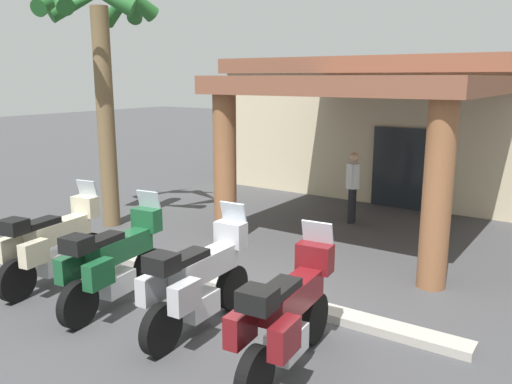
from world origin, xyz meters
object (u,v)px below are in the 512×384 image
Objects in this scene: palm_tree_roadside at (100,34)px; motel_building at (444,123)px; motorcycle_green at (114,262)px; motorcycle_maroon at (287,316)px; pedestrian at (353,182)px; motorcycle_silver at (198,281)px; motorcycle_cream at (53,244)px.

motel_building is at bearing 59.09° from palm_tree_roadside.
motel_building is 11.76m from motorcycle_green.
motorcycle_green is 5.83m from palm_tree_roadside.
motorcycle_maroon is 6.70m from pedestrian.
motorcycle_silver is at bearing -93.07° from motorcycle_green.
motorcycle_cream is (-3.13, -11.55, -1.31)m from motel_building.
pedestrian is (2.52, 6.25, 0.26)m from motorcycle_cream.
motorcycle_green and motorcycle_maroon have the same top height.
motorcycle_cream is 1.00× the size of motorcycle_green.
motorcycle_cream is 3.02m from motorcycle_silver.
pedestrian is at bearing 2.13° from motorcycle_silver.
pedestrian reaches higher than motorcycle_maroon.
pedestrian is 6.52m from palm_tree_roadside.
motorcycle_maroon is at bearing -101.02° from motorcycle_silver.
motorcycle_green is 3.02m from motorcycle_maroon.
motorcycle_maroon is at bearing -82.87° from motel_building.
motel_building is at bearing -23.16° from motorcycle_cream.
motel_building is at bearing 75.95° from pedestrian.
motorcycle_green is at bearing -98.96° from motorcycle_cream.
motorcycle_silver is at bearing -96.39° from motorcycle_cream.
motorcycle_cream is 6.75m from pedestrian.
pedestrian reaches higher than motorcycle_green.
motorcycle_green is (1.51, -0.03, 0.00)m from motorcycle_cream.
palm_tree_roadside reaches higher than motorcycle_green.
motorcycle_cream is at bearing 81.78° from motorcycle_green.
motorcycle_silver is 6.80m from palm_tree_roadside.
pedestrian is (1.01, 6.28, 0.26)m from motorcycle_green.
motel_building is 10.28m from palm_tree_roadside.
palm_tree_roadside reaches higher than motel_building.
motorcycle_cream and motorcycle_maroon have the same top height.
motorcycle_green is 1.00× the size of motorcycle_maroon.
motel_building reaches higher than motorcycle_green.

